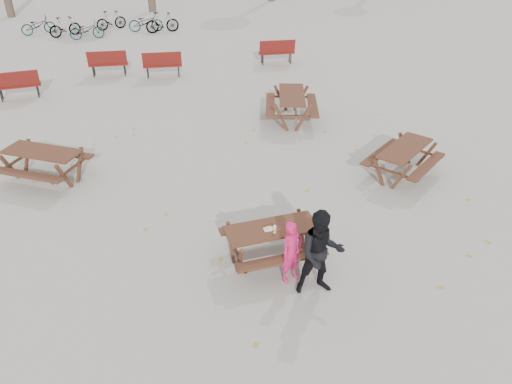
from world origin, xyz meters
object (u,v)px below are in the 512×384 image
object	(u,v)px
picnic_table_north	(45,165)
picnic_table_far	(291,107)
main_picnic_table	(272,235)
picnic_table_east	(403,161)
soda_bottle	(275,229)
adult	(321,253)
food_tray	(268,229)
child	(292,252)

from	to	relation	value
picnic_table_north	picnic_table_far	size ratio (longest dim) A/B	0.95
main_picnic_table	picnic_table_east	bearing A→B (deg)	27.04
main_picnic_table	soda_bottle	bearing A→B (deg)	-91.92
picnic_table_east	soda_bottle	bearing A→B (deg)	175.31
adult	picnic_table_east	world-z (taller)	adult
picnic_table_far	soda_bottle	bearing A→B (deg)	175.68
adult	picnic_table_north	size ratio (longest dim) A/B	0.90
soda_bottle	picnic_table_far	distance (m)	7.28
soda_bottle	picnic_table_far	world-z (taller)	soda_bottle
soda_bottle	picnic_table_far	xyz separation A→B (m)	(2.96, 6.64, -0.41)
food_tray	soda_bottle	distance (m)	0.15
main_picnic_table	adult	distance (m)	1.27
main_picnic_table	adult	bearing A→B (deg)	-64.85
food_tray	adult	xyz separation A→B (m)	(0.61, -1.07, 0.07)
picnic_table_north	picnic_table_east	bearing A→B (deg)	18.94
adult	child	bearing A→B (deg)	140.93
food_tray	soda_bottle	bearing A→B (deg)	-55.82
picnic_table_east	child	bearing A→B (deg)	-178.89
child	picnic_table_east	xyz separation A→B (m)	(4.20, 2.89, -0.24)
main_picnic_table	child	distance (m)	0.69
child	picnic_table_far	world-z (taller)	child
soda_bottle	child	world-z (taller)	child
picnic_table_north	adult	bearing A→B (deg)	-14.99
adult	picnic_table_far	world-z (taller)	adult
soda_bottle	picnic_table_east	world-z (taller)	soda_bottle
food_tray	soda_bottle	world-z (taller)	soda_bottle
picnic_table_east	main_picnic_table	bearing A→B (deg)	173.59
main_picnic_table	food_tray	bearing A→B (deg)	-150.00
main_picnic_table	picnic_table_far	bearing A→B (deg)	65.49
adult	picnic_table_north	distance (m)	7.69
picnic_table_east	picnic_table_north	xyz separation A→B (m)	(-8.73, 2.56, 0.01)
food_tray	child	xyz separation A→B (m)	(0.24, -0.62, -0.15)
food_tray	picnic_table_north	xyz separation A→B (m)	(-4.29, 4.83, -0.38)
soda_bottle	picnic_table_east	distance (m)	4.99
child	picnic_table_far	bearing A→B (deg)	46.64
food_tray	picnic_table_north	world-z (taller)	picnic_table_north
soda_bottle	picnic_table_north	xyz separation A→B (m)	(-4.37, 4.95, -0.43)
food_tray	soda_bottle	size ratio (longest dim) A/B	1.06
adult	picnic_table_far	distance (m)	7.98
main_picnic_table	food_tray	world-z (taller)	food_tray
picnic_table_east	picnic_table_north	world-z (taller)	picnic_table_north
picnic_table_east	picnic_table_north	size ratio (longest dim) A/B	0.97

